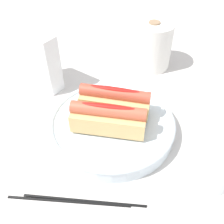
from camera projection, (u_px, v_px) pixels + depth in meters
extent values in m
plane|color=beige|center=(110.00, 130.00, 0.59)|extent=(2.40, 2.40, 0.00)
cylinder|color=silver|center=(112.00, 126.00, 0.58)|extent=(0.27, 0.27, 0.03)
torus|color=silver|center=(112.00, 121.00, 0.57)|extent=(0.27, 0.27, 0.01)
cube|color=#DBB270|center=(108.00, 121.00, 0.53)|extent=(0.16, 0.08, 0.04)
cylinder|color=#BC563D|center=(108.00, 111.00, 0.51)|extent=(0.15, 0.06, 0.03)
ellipsoid|color=red|center=(108.00, 106.00, 0.51)|extent=(0.11, 0.04, 0.01)
cube|color=#DBB270|center=(115.00, 104.00, 0.57)|extent=(0.16, 0.08, 0.04)
cylinder|color=#B24C38|center=(116.00, 94.00, 0.55)|extent=(0.15, 0.05, 0.03)
ellipsoid|color=red|center=(116.00, 89.00, 0.54)|extent=(0.11, 0.03, 0.01)
cylinder|color=white|center=(218.00, 165.00, 0.47)|extent=(0.07, 0.07, 0.09)
cylinder|color=silver|center=(216.00, 171.00, 0.48)|extent=(0.06, 0.06, 0.05)
cylinder|color=white|center=(152.00, 45.00, 0.74)|extent=(0.11, 0.11, 0.13)
cylinder|color=#997A5B|center=(155.00, 22.00, 0.70)|extent=(0.03, 0.03, 0.00)
cube|color=white|center=(39.00, 61.00, 0.66)|extent=(0.12, 0.07, 0.15)
cylinder|color=black|center=(84.00, 200.00, 0.46)|extent=(0.21, 0.07, 0.01)
cylinder|color=black|center=(66.00, 200.00, 0.47)|extent=(0.21, 0.07, 0.01)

